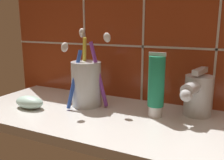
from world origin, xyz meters
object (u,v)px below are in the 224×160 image
sink_faucet (197,94)px  soap_bar (29,102)px  toothpaste_tube (156,85)px  toothbrush_cup (86,82)px

sink_faucet → soap_bar: sink_faucet is taller
toothpaste_tube → toothbrush_cup: bearing=-179.9°
toothpaste_tube → soap_bar: size_ratio=1.85×
sink_faucet → toothpaste_tube: bearing=-49.1°
toothbrush_cup → toothpaste_tube: size_ratio=1.34×
soap_bar → toothpaste_tube: bearing=15.7°
toothpaste_tube → soap_bar: toothpaste_tube is taller
toothbrush_cup → soap_bar: toothbrush_cup is taller
sink_faucet → toothbrush_cup: bearing=-67.7°
toothpaste_tube → soap_bar: (-28.46, -8.00, -5.42)cm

